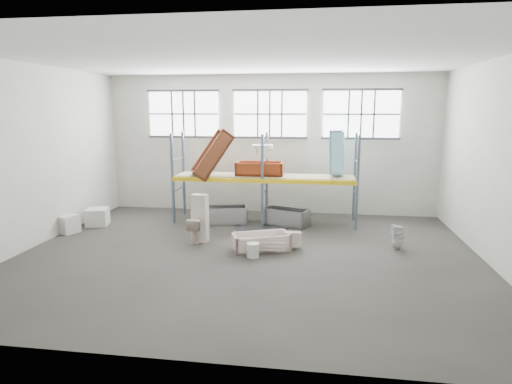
% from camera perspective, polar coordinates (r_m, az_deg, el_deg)
% --- Properties ---
extents(floor, '(12.00, 10.00, 0.10)m').
position_cam_1_polar(floor, '(11.59, -1.08, -8.44)').
color(floor, '#413D38').
rests_on(floor, ground).
extents(ceiling, '(12.00, 10.00, 0.10)m').
position_cam_1_polar(ceiling, '(11.02, -1.18, 17.47)').
color(ceiling, silver).
rests_on(ceiling, ground).
extents(wall_back, '(12.00, 0.10, 5.00)m').
position_cam_1_polar(wall_back, '(16.00, 1.85, 6.23)').
color(wall_back, '#B3B2A6').
rests_on(wall_back, ground).
extents(wall_front, '(12.00, 0.10, 5.00)m').
position_cam_1_polar(wall_front, '(6.15, -8.86, -1.20)').
color(wall_front, '#9C9B90').
rests_on(wall_front, ground).
extents(wall_left, '(0.10, 10.00, 5.00)m').
position_cam_1_polar(wall_left, '(13.40, -27.64, 4.14)').
color(wall_left, '#A09F94').
rests_on(wall_left, ground).
extents(wall_right, '(0.10, 10.00, 5.00)m').
position_cam_1_polar(wall_right, '(11.67, 29.68, 3.15)').
color(wall_right, '#B7B6A9').
rests_on(wall_right, ground).
extents(window_left, '(2.60, 0.04, 1.60)m').
position_cam_1_polar(window_left, '(16.51, -9.45, 10.06)').
color(window_left, white).
rests_on(window_left, wall_back).
extents(window_mid, '(2.60, 0.04, 1.60)m').
position_cam_1_polar(window_mid, '(15.84, 1.83, 10.17)').
color(window_mid, white).
rests_on(window_mid, wall_back).
extents(window_right, '(2.60, 0.04, 1.60)m').
position_cam_1_polar(window_right, '(15.80, 13.61, 9.88)').
color(window_right, white).
rests_on(window_right, wall_back).
extents(rack_upright_la, '(0.08, 0.08, 3.00)m').
position_cam_1_polar(rack_upright_la, '(14.69, -10.86, 1.71)').
color(rack_upright_la, slate).
rests_on(rack_upright_la, floor).
extents(rack_upright_lb, '(0.08, 0.08, 3.00)m').
position_cam_1_polar(rack_upright_lb, '(15.81, -9.45, 2.39)').
color(rack_upright_lb, slate).
rests_on(rack_upright_lb, floor).
extents(rack_upright_ma, '(0.08, 0.08, 3.00)m').
position_cam_1_polar(rack_upright_ma, '(14.00, 0.83, 1.46)').
color(rack_upright_ma, slate).
rests_on(rack_upright_ma, floor).
extents(rack_upright_mb, '(0.08, 0.08, 3.00)m').
position_cam_1_polar(rack_upright_mb, '(15.17, 1.42, 2.18)').
color(rack_upright_mb, slate).
rests_on(rack_upright_mb, floor).
extents(rack_upright_ra, '(0.08, 0.08, 3.00)m').
position_cam_1_polar(rack_upright_ra, '(13.93, 13.16, 1.13)').
color(rack_upright_ra, slate).
rests_on(rack_upright_ra, floor).
extents(rack_upright_rb, '(0.08, 0.08, 3.00)m').
position_cam_1_polar(rack_upright_rb, '(15.11, 12.79, 1.89)').
color(rack_upright_rb, slate).
rests_on(rack_upright_rb, floor).
extents(rack_beam_front, '(6.00, 0.10, 0.14)m').
position_cam_1_polar(rack_beam_front, '(14.00, 0.83, 1.46)').
color(rack_beam_front, yellow).
rests_on(rack_beam_front, floor).
extents(rack_beam_back, '(6.00, 0.10, 0.14)m').
position_cam_1_polar(rack_beam_back, '(15.17, 1.42, 2.18)').
color(rack_beam_back, yellow).
rests_on(rack_beam_back, floor).
extents(shelf_deck, '(5.90, 1.10, 0.03)m').
position_cam_1_polar(shelf_deck, '(14.57, 1.14, 2.15)').
color(shelf_deck, gray).
rests_on(shelf_deck, floor).
extents(wet_patch, '(1.80, 1.80, 0.00)m').
position_cam_1_polar(wet_patch, '(14.12, 0.71, -4.68)').
color(wet_patch, black).
rests_on(wet_patch, floor).
extents(bathtub_beige, '(1.69, 1.23, 0.45)m').
position_cam_1_polar(bathtub_beige, '(11.89, 0.67, -6.54)').
color(bathtub_beige, beige).
rests_on(bathtub_beige, floor).
extents(cistern_spare, '(0.44, 0.25, 0.40)m').
position_cam_1_polar(cistern_spare, '(11.98, 4.90, -6.17)').
color(cistern_spare, beige).
rests_on(cistern_spare, bathtub_beige).
extents(sink_in_tub, '(0.48, 0.48, 0.14)m').
position_cam_1_polar(sink_in_tub, '(11.99, 2.28, -6.72)').
color(sink_in_tub, beige).
rests_on(sink_in_tub, bathtub_beige).
extents(toilet_beige, '(0.51, 0.76, 0.72)m').
position_cam_1_polar(toilet_beige, '(12.71, -7.69, -4.87)').
color(toilet_beige, beige).
rests_on(toilet_beige, floor).
extents(cistern_tall, '(0.47, 0.33, 1.38)m').
position_cam_1_polar(cistern_tall, '(12.63, -7.34, -3.40)').
color(cistern_tall, beige).
rests_on(cistern_tall, floor).
extents(toilet_white, '(0.37, 0.36, 0.69)m').
position_cam_1_polar(toilet_white, '(12.51, 18.11, -5.64)').
color(toilet_white, silver).
rests_on(toilet_white, floor).
extents(steel_tub_left, '(1.70, 1.06, 0.58)m').
position_cam_1_polar(steel_tub_left, '(14.62, -4.25, -3.01)').
color(steel_tub_left, '#A6A7AD').
rests_on(steel_tub_left, floor).
extents(steel_tub_right, '(1.64, 1.17, 0.55)m').
position_cam_1_polar(steel_tub_right, '(14.41, 3.94, -3.27)').
color(steel_tub_right, '#ACB0B3').
rests_on(steel_tub_right, floor).
extents(rust_tub_flat, '(1.59, 0.77, 0.44)m').
position_cam_1_polar(rust_tub_flat, '(14.54, 0.46, 3.08)').
color(rust_tub_flat, '#94330B').
rests_on(rust_tub_flat, shelf_deck).
extents(rust_tub_tilted, '(1.62, 1.30, 1.72)m').
position_cam_1_polar(rust_tub_tilted, '(14.56, -5.77, 4.93)').
color(rust_tub_tilted, brown).
rests_on(rust_tub_tilted, shelf_deck).
extents(sink_on_shelf, '(0.77, 0.65, 0.59)m').
position_cam_1_polar(sink_on_shelf, '(14.24, 0.86, 4.04)').
color(sink_on_shelf, white).
rests_on(sink_on_shelf, rust_tub_flat).
extents(blue_tub_upright, '(0.55, 0.73, 1.44)m').
position_cam_1_polar(blue_tub_upright, '(14.47, 10.58, 5.16)').
color(blue_tub_upright, '#8ACFE5').
rests_on(blue_tub_upright, shelf_deck).
extents(bucket, '(0.36, 0.36, 0.38)m').
position_cam_1_polar(bucket, '(11.33, -0.40, -7.62)').
color(bucket, silver).
rests_on(bucket, floor).
extents(carton_near, '(0.80, 0.75, 0.55)m').
position_cam_1_polar(carton_near, '(14.74, -23.56, -3.84)').
color(carton_near, beige).
rests_on(carton_near, floor).
extents(carton_far, '(0.81, 0.81, 0.55)m').
position_cam_1_polar(carton_far, '(15.29, -20.05, -3.08)').
color(carton_far, beige).
rests_on(carton_far, floor).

